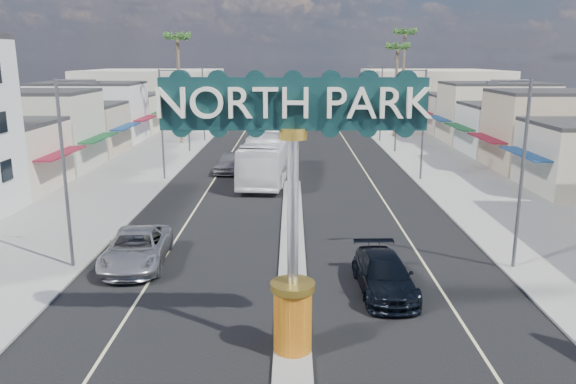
{
  "coord_description": "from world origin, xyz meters",
  "views": [
    {
      "loc": [
        -0.04,
        -15.43,
        9.89
      ],
      "look_at": [
        -0.21,
        9.45,
        3.92
      ],
      "focal_mm": 35.0,
      "sensor_mm": 36.0,
      "label": 1
    }
  ],
  "objects_px": {
    "palm_left_far": "(177,43)",
    "palm_right_mid": "(397,52)",
    "traffic_signal_left": "(205,112)",
    "streetlight_r_far": "(380,99)",
    "city_bus": "(268,156)",
    "suv_left": "(137,248)",
    "streetlight_r_near": "(519,165)",
    "traffic_signal_right": "(379,112)",
    "suv_right": "(384,275)",
    "car_parked_left": "(230,162)",
    "streetlight_l_mid": "(164,119)",
    "palm_right_far": "(405,38)",
    "streetlight_l_near": "(67,165)",
    "streetlight_l_far": "(205,99)",
    "streetlight_r_mid": "(421,119)",
    "gateway_sign": "(293,185)"
  },
  "relations": [
    {
      "from": "streetlight_r_mid",
      "to": "city_bus",
      "type": "bearing_deg",
      "value": 177.67
    },
    {
      "from": "traffic_signal_left",
      "to": "palm_left_far",
      "type": "relative_size",
      "value": 0.46
    },
    {
      "from": "palm_left_far",
      "to": "car_parked_left",
      "type": "distance_m",
      "value": 21.23
    },
    {
      "from": "palm_right_far",
      "to": "streetlight_r_near",
      "type": "bearing_deg",
      "value": -95.02
    },
    {
      "from": "traffic_signal_right",
      "to": "gateway_sign",
      "type": "bearing_deg",
      "value": -102.33
    },
    {
      "from": "suv_right",
      "to": "city_bus",
      "type": "height_order",
      "value": "city_bus"
    },
    {
      "from": "streetlight_r_near",
      "to": "suv_left",
      "type": "bearing_deg",
      "value": 178.61
    },
    {
      "from": "palm_left_far",
      "to": "palm_right_mid",
      "type": "distance_m",
      "value": 26.7
    },
    {
      "from": "streetlight_l_far",
      "to": "traffic_signal_left",
      "type": "bearing_deg",
      "value": -81.14
    },
    {
      "from": "traffic_signal_left",
      "to": "suv_right",
      "type": "xyz_separation_m",
      "value": [
        13.13,
        -36.78,
        -3.48
      ]
    },
    {
      "from": "traffic_signal_left",
      "to": "palm_right_far",
      "type": "distance_m",
      "value": 31.22
    },
    {
      "from": "streetlight_r_mid",
      "to": "city_bus",
      "type": "distance_m",
      "value": 12.84
    },
    {
      "from": "car_parked_left",
      "to": "suv_left",
      "type": "bearing_deg",
      "value": -88.08
    },
    {
      "from": "streetlight_l_mid",
      "to": "suv_left",
      "type": "relative_size",
      "value": 1.47
    },
    {
      "from": "palm_left_far",
      "to": "suv_right",
      "type": "height_order",
      "value": "palm_left_far"
    },
    {
      "from": "traffic_signal_left",
      "to": "suv_left",
      "type": "relative_size",
      "value": 0.98
    },
    {
      "from": "traffic_signal_left",
      "to": "streetlight_r_far",
      "type": "xyz_separation_m",
      "value": [
        19.62,
        8.01,
        0.79
      ]
    },
    {
      "from": "traffic_signal_right",
      "to": "streetlight_r_far",
      "type": "distance_m",
      "value": 8.14
    },
    {
      "from": "streetlight_l_near",
      "to": "streetlight_r_far",
      "type": "distance_m",
      "value": 46.9
    },
    {
      "from": "palm_right_far",
      "to": "city_bus",
      "type": "distance_m",
      "value": 37.29
    },
    {
      "from": "suv_right",
      "to": "city_bus",
      "type": "xyz_separation_m",
      "value": [
        -5.94,
        23.29,
        1.1
      ]
    },
    {
      "from": "streetlight_r_far",
      "to": "palm_right_far",
      "type": "bearing_deg",
      "value": 65.45
    },
    {
      "from": "traffic_signal_left",
      "to": "streetlight_l_near",
      "type": "bearing_deg",
      "value": -92.1
    },
    {
      "from": "streetlight_r_near",
      "to": "palm_right_mid",
      "type": "xyz_separation_m",
      "value": [
        2.57,
        46.0,
        5.54
      ]
    },
    {
      "from": "streetlight_r_far",
      "to": "suv_left",
      "type": "distance_m",
      "value": 45.5
    },
    {
      "from": "traffic_signal_right",
      "to": "streetlight_l_near",
      "type": "distance_m",
      "value": 39.26
    },
    {
      "from": "streetlight_l_near",
      "to": "palm_right_mid",
      "type": "bearing_deg",
      "value": 63.01
    },
    {
      "from": "streetlight_r_far",
      "to": "city_bus",
      "type": "xyz_separation_m",
      "value": [
        -12.43,
        -21.49,
        -3.17
      ]
    },
    {
      "from": "traffic_signal_left",
      "to": "car_parked_left",
      "type": "relative_size",
      "value": 1.15
    },
    {
      "from": "suv_left",
      "to": "suv_right",
      "type": "bearing_deg",
      "value": -19.55
    },
    {
      "from": "streetlight_l_near",
      "to": "streetlight_l_far",
      "type": "bearing_deg",
      "value": 90.0
    },
    {
      "from": "streetlight_l_near",
      "to": "streetlight_l_mid",
      "type": "relative_size",
      "value": 1.0
    },
    {
      "from": "suv_left",
      "to": "city_bus",
      "type": "distance_m",
      "value": 20.86
    },
    {
      "from": "streetlight_r_mid",
      "to": "suv_right",
      "type": "height_order",
      "value": "streetlight_r_mid"
    },
    {
      "from": "suv_right",
      "to": "car_parked_left",
      "type": "relative_size",
      "value": 1.05
    },
    {
      "from": "suv_right",
      "to": "streetlight_r_mid",
      "type": "bearing_deg",
      "value": 71.75
    },
    {
      "from": "traffic_signal_right",
      "to": "streetlight_r_mid",
      "type": "bearing_deg",
      "value": -84.9
    },
    {
      "from": "traffic_signal_right",
      "to": "suv_right",
      "type": "height_order",
      "value": "traffic_signal_right"
    },
    {
      "from": "streetlight_l_near",
      "to": "streetlight_l_mid",
      "type": "height_order",
      "value": "same"
    },
    {
      "from": "streetlight_l_mid",
      "to": "streetlight_l_far",
      "type": "xyz_separation_m",
      "value": [
        0.0,
        22.0,
        0.0
      ]
    },
    {
      "from": "suv_left",
      "to": "palm_right_mid",
      "type": "bearing_deg",
      "value": 61.71
    },
    {
      "from": "gateway_sign",
      "to": "palm_right_far",
      "type": "height_order",
      "value": "palm_right_far"
    },
    {
      "from": "palm_right_far",
      "to": "suv_right",
      "type": "distance_m",
      "value": 57.07
    },
    {
      "from": "gateway_sign",
      "to": "streetlight_l_mid",
      "type": "height_order",
      "value": "gateway_sign"
    },
    {
      "from": "gateway_sign",
      "to": "palm_right_mid",
      "type": "relative_size",
      "value": 0.76
    },
    {
      "from": "palm_left_far",
      "to": "suv_right",
      "type": "xyz_separation_m",
      "value": [
        16.94,
        -42.78,
        -10.7
      ]
    },
    {
      "from": "suv_left",
      "to": "streetlight_r_near",
      "type": "bearing_deg",
      "value": -5.35
    },
    {
      "from": "streetlight_l_mid",
      "to": "traffic_signal_right",
      "type": "bearing_deg",
      "value": 35.5
    },
    {
      "from": "traffic_signal_right",
      "to": "palm_right_far",
      "type": "xyz_separation_m",
      "value": [
        5.82,
        18.01,
        8.11
      ]
    },
    {
      "from": "streetlight_r_near",
      "to": "suv_left",
      "type": "distance_m",
      "value": 18.52
    }
  ]
}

